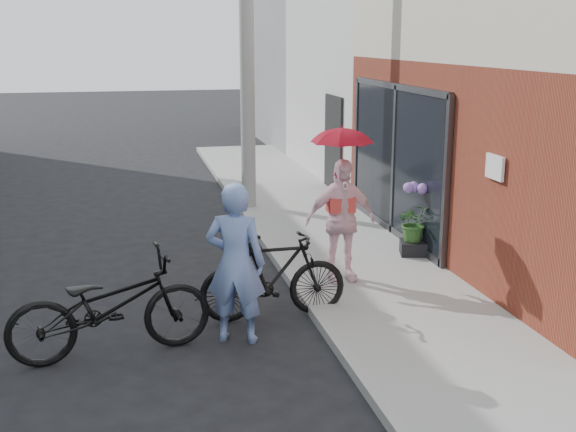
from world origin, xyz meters
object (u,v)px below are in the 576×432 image
object	(u,v)px
utility_pole	(247,29)
officer	(236,263)
kimono_woman	(340,220)
planter	(413,248)
bike_left	(110,306)
bike_right	(273,276)

from	to	relation	value
utility_pole	officer	distance (m)	6.74
utility_pole	kimono_woman	bearing A→B (deg)	-84.50
officer	planter	bearing A→B (deg)	-122.79
officer	planter	size ratio (longest dim) A/B	4.65
officer	bike_left	world-z (taller)	officer
utility_pole	bike_left	xyz separation A→B (m)	(-2.58, -6.21, -2.93)
utility_pole	officer	bearing A→B (deg)	-101.12
officer	utility_pole	bearing A→B (deg)	-80.78
utility_pole	officer	size ratio (longest dim) A/B	3.81
officer	bike_left	distance (m)	1.42
planter	officer	bearing A→B (deg)	-143.13
officer	planter	xyz separation A→B (m)	(3.10, 2.33, -0.69)
bike_left	planter	world-z (taller)	bike_left
kimono_woman	bike_right	bearing A→B (deg)	-144.56
bike_left	planter	distance (m)	5.11
bike_right	kimono_woman	xyz separation A→B (m)	(1.11, 0.88, 0.42)
officer	planter	world-z (taller)	officer
bike_left	bike_right	bearing A→B (deg)	-79.91
bike_right	kimono_woman	world-z (taller)	kimono_woman
kimono_woman	planter	size ratio (longest dim) A/B	4.25
utility_pole	kimono_woman	xyz separation A→B (m)	(0.45, -4.68, -2.54)
officer	bike_right	bearing A→B (deg)	-113.69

